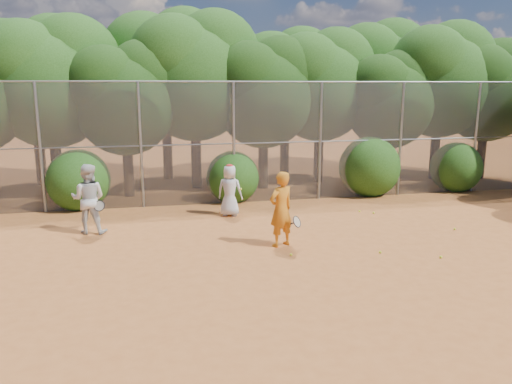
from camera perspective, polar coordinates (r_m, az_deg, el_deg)
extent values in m
plane|color=#A35624|center=(11.54, 7.54, -7.70)|extent=(80.00, 80.00, 0.00)
cylinder|color=gray|center=(16.64, -23.44, 4.60)|extent=(0.09, 0.09, 4.00)
cylinder|color=gray|center=(16.32, -13.03, 5.16)|extent=(0.09, 0.09, 4.00)
cylinder|color=gray|center=(16.54, -2.55, 5.55)|extent=(0.09, 0.09, 4.00)
cylinder|color=gray|center=(17.29, 7.35, 5.75)|extent=(0.09, 0.09, 4.00)
cylinder|color=gray|center=(18.50, 16.20, 5.78)|extent=(0.09, 0.09, 4.00)
cylinder|color=gray|center=(20.09, 23.80, 5.70)|extent=(0.09, 0.09, 4.00)
cylinder|color=gray|center=(16.63, 0.87, 12.50)|extent=(20.00, 0.05, 0.05)
cylinder|color=gray|center=(16.74, 0.84, 5.64)|extent=(20.00, 0.04, 0.04)
cube|color=slate|center=(16.74, 0.84, 5.64)|extent=(20.00, 0.02, 4.00)
cylinder|color=black|center=(19.17, -21.85, 3.37)|extent=(0.38, 0.38, 2.52)
sphere|color=#1C4511|center=(18.99, -22.44, 10.74)|extent=(4.03, 4.03, 4.03)
sphere|color=#1C4511|center=(19.29, -20.05, 13.93)|extent=(3.23, 3.23, 3.23)
sphere|color=#1C4511|center=(18.84, -24.97, 12.99)|extent=(3.02, 3.02, 3.02)
cylinder|color=black|center=(18.24, -14.40, 2.90)|extent=(0.36, 0.36, 2.17)
sphere|color=black|center=(18.04, -14.76, 9.58)|extent=(3.47, 3.47, 3.47)
sphere|color=black|center=(18.36, -12.65, 12.43)|extent=(2.78, 2.78, 2.78)
sphere|color=black|center=(17.80, -16.91, 11.66)|extent=(2.60, 2.60, 2.60)
cylinder|color=black|center=(19.26, -6.87, 4.40)|extent=(0.39, 0.39, 2.66)
sphere|color=#1C4511|center=(19.08, -7.07, 12.18)|extent=(4.26, 4.26, 4.26)
sphere|color=#1C4511|center=(19.63, -4.70, 15.33)|extent=(3.40, 3.40, 3.40)
sphere|color=#1C4511|center=(18.73, -9.39, 14.72)|extent=(3.19, 3.19, 3.19)
cylinder|color=black|center=(19.08, 0.82, 3.83)|extent=(0.37, 0.37, 2.27)
sphere|color=black|center=(18.89, 0.85, 10.54)|extent=(3.64, 3.64, 3.64)
sphere|color=black|center=(19.42, 2.76, 13.25)|extent=(2.91, 2.91, 2.91)
sphere|color=black|center=(18.49, -0.93, 12.76)|extent=(2.73, 2.73, 2.73)
cylinder|color=black|center=(20.52, 7.16, 4.57)|extent=(0.38, 0.38, 2.45)
sphere|color=#1C4511|center=(20.35, 7.35, 11.29)|extent=(3.92, 3.92, 3.92)
sphere|color=#1C4511|center=(21.00, 9.14, 13.93)|extent=(3.14, 3.14, 3.14)
sphere|color=#1C4511|center=(19.86, 5.77, 13.57)|extent=(2.94, 2.94, 2.94)
cylinder|color=black|center=(20.61, 14.67, 3.81)|extent=(0.36, 0.36, 2.10)
sphere|color=black|center=(20.42, 14.98, 9.53)|extent=(3.36, 3.36, 3.36)
sphere|color=black|center=(21.02, 16.35, 11.81)|extent=(2.69, 2.69, 2.69)
sphere|color=black|center=(19.92, 13.88, 11.46)|extent=(2.52, 2.52, 2.52)
cylinder|color=black|center=(22.31, 19.78, 4.73)|extent=(0.39, 0.39, 2.59)
sphere|color=#1C4511|center=(22.16, 20.26, 11.25)|extent=(4.14, 4.14, 4.14)
sphere|color=#1C4511|center=(22.98, 21.69, 13.74)|extent=(3.32, 3.32, 3.32)
sphere|color=#1C4511|center=(21.53, 19.19, 13.53)|extent=(3.11, 3.11, 3.11)
cylinder|color=black|center=(23.20, 24.36, 4.28)|extent=(0.37, 0.37, 2.31)
sphere|color=black|center=(23.04, 24.86, 9.86)|extent=(3.70, 3.70, 3.70)
sphere|color=black|center=(23.78, 25.98, 12.03)|extent=(2.96, 2.96, 2.96)
sphere|color=black|center=(22.43, 24.10, 11.78)|extent=(2.77, 2.77, 2.77)
cylinder|color=black|center=(21.59, -23.49, 4.27)|extent=(0.39, 0.39, 2.62)
sphere|color=#1C4511|center=(21.44, -24.07, 11.08)|extent=(4.20, 4.20, 4.20)
sphere|color=#1C4511|center=(21.73, -21.86, 14.04)|extent=(3.36, 3.36, 3.36)
sphere|color=#1C4511|center=(21.31, -26.43, 13.15)|extent=(3.15, 3.15, 3.15)
cylinder|color=black|center=(21.37, -10.11, 5.25)|extent=(0.40, 0.40, 2.80)
sphere|color=#1C4511|center=(21.22, -10.39, 12.62)|extent=(4.48, 4.48, 4.48)
sphere|color=#1C4511|center=(21.76, -8.10, 15.63)|extent=(3.58, 3.58, 3.58)
sphere|color=#1C4511|center=(20.90, -12.68, 15.00)|extent=(3.36, 3.36, 3.36)
cylinder|color=black|center=(21.74, 3.28, 5.16)|extent=(0.38, 0.38, 2.52)
sphere|color=#1C4511|center=(21.58, 3.36, 11.68)|extent=(4.03, 4.03, 4.03)
sphere|color=#1C4511|center=(22.21, 5.18, 14.27)|extent=(3.23, 3.23, 3.23)
sphere|color=#1C4511|center=(21.12, 1.71, 13.87)|extent=(3.02, 3.02, 3.02)
cylinder|color=black|center=(23.86, 13.43, 5.72)|extent=(0.40, 0.40, 2.73)
sphere|color=#1C4511|center=(23.72, 13.75, 12.15)|extent=(4.37, 4.37, 4.37)
sphere|color=#1C4511|center=(24.53, 15.33, 14.62)|extent=(3.49, 3.49, 3.49)
sphere|color=#1C4511|center=(23.12, 12.46, 14.39)|extent=(3.28, 3.28, 3.28)
sphere|color=#1C4511|center=(16.91, -19.65, 1.57)|extent=(2.00, 2.00, 2.00)
sphere|color=#1C4511|center=(17.00, -2.68, 1.98)|extent=(1.80, 1.80, 1.80)
sphere|color=#1C4511|center=(18.44, 12.85, 3.11)|extent=(2.20, 2.20, 2.20)
sphere|color=#1C4511|center=(20.17, 21.90, 2.87)|extent=(1.90, 1.90, 1.90)
imported|color=orange|center=(12.16, 2.87, -1.98)|extent=(0.80, 0.69, 1.86)
torus|color=black|center=(12.14, 4.70, -3.40)|extent=(0.33, 0.32, 0.28)
cylinder|color=black|center=(12.26, 3.88, -3.70)|extent=(0.21, 0.21, 0.15)
imported|color=silver|center=(15.05, -3.01, 0.18)|extent=(0.90, 0.77, 1.56)
ellipsoid|color=#A71D17|center=(14.91, -3.04, 2.96)|extent=(0.22, 0.22, 0.13)
sphere|color=#E2F12B|center=(14.89, -1.75, 0.33)|extent=(0.07, 0.07, 0.07)
imported|color=silver|center=(13.97, -18.62, -0.75)|extent=(1.02, 0.86, 1.87)
torus|color=black|center=(13.67, -17.47, -1.52)|extent=(0.33, 0.23, 0.29)
cylinder|color=black|center=(13.87, -17.11, -1.67)|extent=(0.12, 0.27, 0.14)
sphere|color=#E2F12B|center=(12.21, 14.01, -6.68)|extent=(0.07, 0.07, 0.07)
sphere|color=#E2F12B|center=(15.82, 13.29, -2.32)|extent=(0.07, 0.07, 0.07)
sphere|color=#E2F12B|center=(12.28, 20.38, -6.98)|extent=(0.07, 0.07, 0.07)
sphere|color=#E2F12B|center=(14.74, 21.76, -3.94)|extent=(0.07, 0.07, 0.07)
sphere|color=#E2F12B|center=(11.71, 4.03, -7.14)|extent=(0.07, 0.07, 0.07)
sphere|color=#E2F12B|center=(15.91, 11.75, -2.16)|extent=(0.07, 0.07, 0.07)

